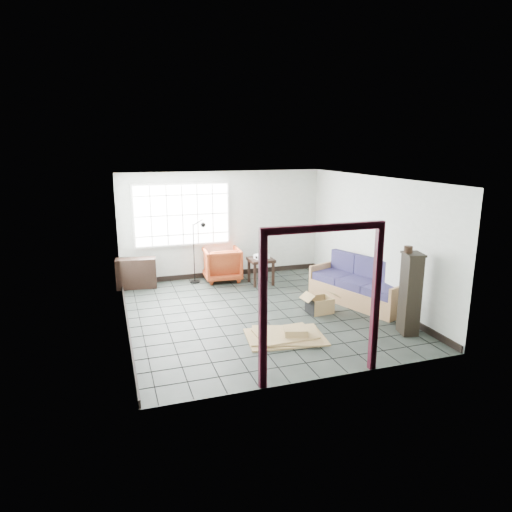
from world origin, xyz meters
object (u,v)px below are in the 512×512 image
object	(u,v)px
armchair	(222,262)
side_table	(261,263)
tall_shelf	(410,293)
futon_sofa	(361,287)

from	to	relation	value
armchair	side_table	world-z (taller)	armchair
side_table	tall_shelf	bearing A→B (deg)	-67.46
futon_sofa	tall_shelf	xyz separation A→B (m)	(-0.06, -1.66, 0.39)
futon_sofa	tall_shelf	bearing A→B (deg)	-112.04
side_table	tall_shelf	size ratio (longest dim) A/B	0.43
side_table	tall_shelf	distance (m)	3.88
armchair	tall_shelf	world-z (taller)	tall_shelf
armchair	side_table	distance (m)	1.00
side_table	armchair	bearing A→B (deg)	143.42
futon_sofa	armchair	xyz separation A→B (m)	(-2.35, 2.51, 0.10)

